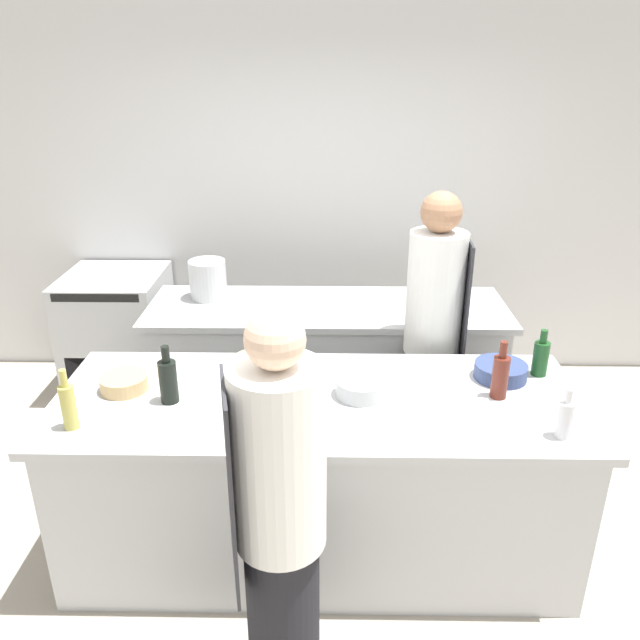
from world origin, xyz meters
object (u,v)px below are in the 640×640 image
object	(u,v)px
bottle_cooking_oil	(500,375)
stockpot	(208,279)
bottle_olive_oil	(68,405)
bowl_ceramic_blue	(124,383)
bottle_wine	(254,393)
bowl_prep_small	(361,387)
bottle_vinegar	(541,357)
bowl_mixing_large	(501,371)
bottle_sauce	(565,418)
oven_range	(119,332)
bowl_wooden_salad	(258,365)
chef_at_stove	(432,337)
chef_at_prep_near	(280,523)
bottle_water	(168,380)

from	to	relation	value
bottle_cooking_oil	stockpot	world-z (taller)	bottle_cooking_oil
bottle_olive_oil	bowl_ceramic_blue	world-z (taller)	bottle_olive_oil
bottle_olive_oil	bowl_ceramic_blue	bearing A→B (deg)	69.47
bottle_wine	bowl_prep_small	world-z (taller)	bottle_wine
bottle_vinegar	bowl_mixing_large	xyz separation A→B (m)	(-0.20, -0.04, -0.06)
bottle_olive_oil	bottle_wine	world-z (taller)	bottle_olive_oil
bowl_mixing_large	stockpot	distance (m)	2.00
bottle_vinegar	bottle_wine	xyz separation A→B (m)	(-1.40, -0.41, 0.01)
bottle_wine	bowl_prep_small	size ratio (longest dim) A/B	1.12
bowl_mixing_large	bowl_ceramic_blue	distance (m)	1.85
bottle_sauce	bowl_mixing_large	bearing A→B (deg)	104.22
oven_range	bowl_wooden_salad	distance (m)	1.97
chef_at_stove	bottle_olive_oil	size ratio (longest dim) A/B	6.10
chef_at_prep_near	bottle_sauce	distance (m)	1.27
bowl_ceramic_blue	stockpot	bearing A→B (deg)	81.70
chef_at_prep_near	bowl_prep_small	bearing A→B (deg)	-33.30
oven_range	bowl_prep_small	bearing A→B (deg)	-44.00
bottle_olive_oil	chef_at_prep_near	bearing A→B (deg)	-29.27
bottle_vinegar	bowl_wooden_salad	bearing A→B (deg)	-179.86
oven_range	chef_at_prep_near	world-z (taller)	chef_at_prep_near
bottle_wine	bowl_mixing_large	xyz separation A→B (m)	(1.19, 0.36, -0.07)
bottle_water	bowl_mixing_large	xyz separation A→B (m)	(1.60, 0.25, -0.07)
oven_range	bottle_sauce	distance (m)	3.32
bottle_sauce	bottle_wine	bearing A→B (deg)	173.25
bottle_olive_oil	bowl_wooden_salad	bearing A→B (deg)	34.87
bowl_mixing_large	bottle_water	bearing A→B (deg)	-170.99
chef_at_prep_near	bottle_sauce	size ratio (longest dim) A/B	7.24
bottle_vinegar	stockpot	xyz separation A→B (m)	(-1.87, 1.06, 0.03)
stockpot	bottle_sauce	bearing A→B (deg)	-42.20
chef_at_prep_near	bottle_olive_oil	bearing A→B (deg)	48.80
chef_at_prep_near	bottle_water	world-z (taller)	chef_at_prep_near
bottle_wine	chef_at_prep_near	bearing A→B (deg)	-76.10
bottle_olive_oil	stockpot	bearing A→B (deg)	78.99
oven_range	bottle_vinegar	distance (m)	3.08
bottle_wine	chef_at_stove	bearing A→B (deg)	43.32
bottle_sauce	stockpot	world-z (taller)	stockpot
bottle_cooking_oil	bowl_ceramic_blue	distance (m)	1.79
bottle_sauce	bowl_prep_small	bearing A→B (deg)	157.89
bottle_vinegar	bowl_ceramic_blue	bearing A→B (deg)	-174.73
bottle_sauce	bowl_prep_small	distance (m)	0.90
bottle_vinegar	bottle_olive_oil	bearing A→B (deg)	-166.37
bottle_water	bowl_mixing_large	bearing A→B (deg)	9.01
bottle_sauce	chef_at_stove	bearing A→B (deg)	110.70
chef_at_prep_near	chef_at_stove	size ratio (longest dim) A/B	0.96
bowl_prep_small	bowl_ceramic_blue	xyz separation A→B (m)	(-1.14, 0.03, -0.01)
oven_range	bottle_water	xyz separation A→B (m)	(0.85, -1.76, 0.55)
bowl_mixing_large	chef_at_prep_near	bearing A→B (deg)	-135.50
bowl_mixing_large	bowl_ceramic_blue	xyz separation A→B (m)	(-1.85, -0.15, -0.00)
chef_at_prep_near	bottle_water	size ratio (longest dim) A/B	5.85
bottle_vinegar	bottle_wine	world-z (taller)	bottle_wine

